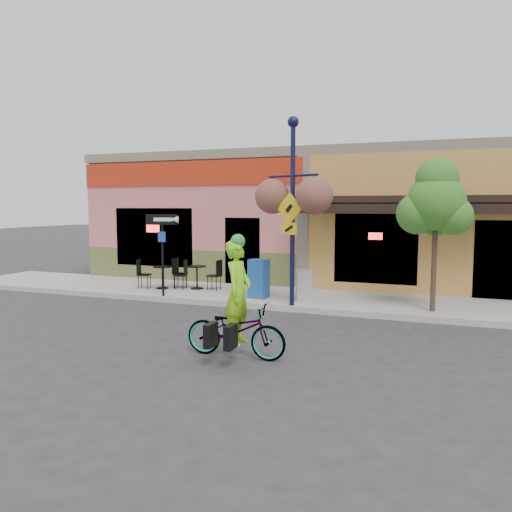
{
  "coord_description": "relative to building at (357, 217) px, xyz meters",
  "views": [
    {
      "loc": [
        2.99,
        -11.44,
        2.7
      ],
      "look_at": [
        -1.45,
        0.5,
        1.4
      ],
      "focal_mm": 35.0,
      "sensor_mm": 36.0,
      "label": 1
    }
  ],
  "objects": [
    {
      "name": "cyclist_rider",
      "position": [
        -0.32,
        -10.94,
        -1.33
      ],
      "size": [
        0.45,
        0.68,
        1.85
      ],
      "primitive_type": "imported",
      "rotation": [
        0.0,
        0.0,
        1.58
      ],
      "color": "#88E217",
      "rests_on": "ground"
    },
    {
      "name": "ground",
      "position": [
        0.0,
        -7.5,
        -2.25
      ],
      "size": [
        90.0,
        90.0,
        0.0
      ],
      "primitive_type": "plane",
      "color": "#2D2D30",
      "rests_on": "ground"
    },
    {
      "name": "one_way_sign",
      "position": [
        -4.3,
        -6.85,
        -0.95
      ],
      "size": [
        0.9,
        0.45,
        2.3
      ],
      "primitive_type": null,
      "rotation": [
        0.0,
        0.0,
        0.31
      ],
      "color": "black",
      "rests_on": "sidewalk"
    },
    {
      "name": "curb",
      "position": [
        0.0,
        -6.95,
        -2.17
      ],
      "size": [
        24.0,
        0.12,
        0.15
      ],
      "primitive_type": "cube",
      "color": "#A8A59E",
      "rests_on": "ground"
    },
    {
      "name": "cafe_set_left",
      "position": [
        -4.97,
        -5.77,
        -1.65
      ],
      "size": [
        1.64,
        1.11,
        0.9
      ],
      "primitive_type": null,
      "rotation": [
        0.0,
        0.0,
        0.26
      ],
      "color": "black",
      "rests_on": "sidewalk"
    },
    {
      "name": "cafe_set_right",
      "position": [
        -3.95,
        -5.44,
        -1.64
      ],
      "size": [
        1.55,
        0.79,
        0.93
      ],
      "primitive_type": null,
      "rotation": [
        0.0,
        0.0,
        -0.01
      ],
      "color": "black",
      "rests_on": "sidewalk"
    },
    {
      "name": "newspaper_box_blue",
      "position": [
        -1.68,
        -6.16,
        -1.57
      ],
      "size": [
        0.54,
        0.49,
        1.07
      ],
      "primitive_type": null,
      "rotation": [
        0.0,
        0.0,
        -0.15
      ],
      "color": "#194C9B",
      "rests_on": "sidewalk"
    },
    {
      "name": "sidewalk",
      "position": [
        0.0,
        -5.5,
        -2.17
      ],
      "size": [
        24.0,
        3.0,
        0.15
      ],
      "primitive_type": "cube",
      "color": "#9E9B93",
      "rests_on": "ground"
    },
    {
      "name": "building",
      "position": [
        0.0,
        0.0,
        0.0
      ],
      "size": [
        18.2,
        8.2,
        4.5
      ],
      "primitive_type": null,
      "color": "#CD6566",
      "rests_on": "ground"
    },
    {
      "name": "bicycle",
      "position": [
        -0.37,
        -10.94,
        -1.76
      ],
      "size": [
        1.87,
        0.66,
        0.98
      ],
      "primitive_type": "imported",
      "rotation": [
        0.0,
        0.0,
        1.58
      ],
      "color": "maroon",
      "rests_on": "ground"
    },
    {
      "name": "newspaper_box_grey",
      "position": [
        -0.4,
        -6.16,
        -1.68
      ],
      "size": [
        0.5,
        0.48,
        0.84
      ],
      "primitive_type": null,
      "rotation": [
        0.0,
        0.0,
        0.41
      ],
      "color": "#9D9D9D",
      "rests_on": "sidewalk"
    },
    {
      "name": "street_tree",
      "position": [
        2.86,
        -6.36,
        -0.25
      ],
      "size": [
        1.78,
        1.78,
        3.71
      ],
      "primitive_type": null,
      "rotation": [
        0.0,
        0.0,
        0.27
      ],
      "color": "#3D7A26",
      "rests_on": "sidewalk"
    },
    {
      "name": "lamp_post",
      "position": [
        -0.53,
        -6.85,
        0.27
      ],
      "size": [
        1.63,
        1.11,
        4.75
      ],
      "primitive_type": null,
      "rotation": [
        0.0,
        0.0,
        -0.37
      ],
      "color": "#111436",
      "rests_on": "sidewalk"
    }
  ]
}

